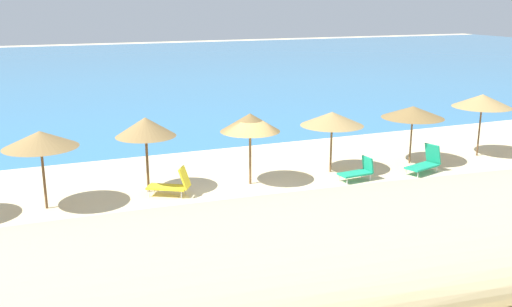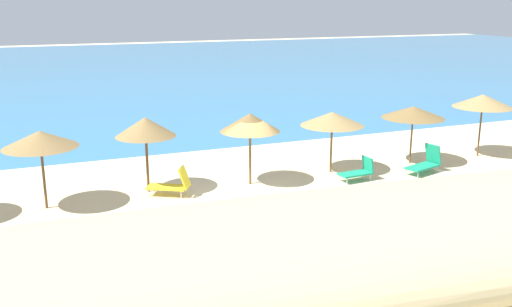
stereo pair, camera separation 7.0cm
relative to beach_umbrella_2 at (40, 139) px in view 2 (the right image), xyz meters
The scene contains 12 objects.
ground_plane 7.47m from the beach_umbrella_2, 12.13° to the right, with size 160.00×160.00×0.00m, color beige.
sea_water 41.08m from the beach_umbrella_2, 80.31° to the left, with size 160.00×69.82×0.01m, color teal.
dune_ridge 13.57m from the beach_umbrella_2, 42.86° to the right, with size 49.02×6.02×2.30m, color #C9B586.
beach_umbrella_2 is the anchor object (origin of this frame).
beach_umbrella_3 3.63m from the beach_umbrella_2, ahead, with size 2.20×2.20×2.82m.
beach_umbrella_4 7.46m from the beach_umbrella_2, ahead, with size 2.28×2.28×2.78m.
beach_umbrella_5 11.13m from the beach_umbrella_2, ahead, with size 2.58×2.58×2.53m.
beach_umbrella_6 14.98m from the beach_umbrella_2, ahead, with size 2.67×2.67×2.53m.
beach_umbrella_7 18.64m from the beach_umbrella_2, ahead, with size 2.62×2.62×2.83m.
lounge_chair_0 4.78m from the beach_umbrella_2, ahead, with size 1.65×1.33×1.09m.
lounge_chair_1 14.91m from the beach_umbrella_2, ahead, with size 1.73×1.11×1.14m.
lounge_chair_2 11.82m from the beach_umbrella_2, ahead, with size 1.39×0.74×0.92m.
Camera 2 is at (-7.16, -18.42, 6.91)m, focal length 40.38 mm.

